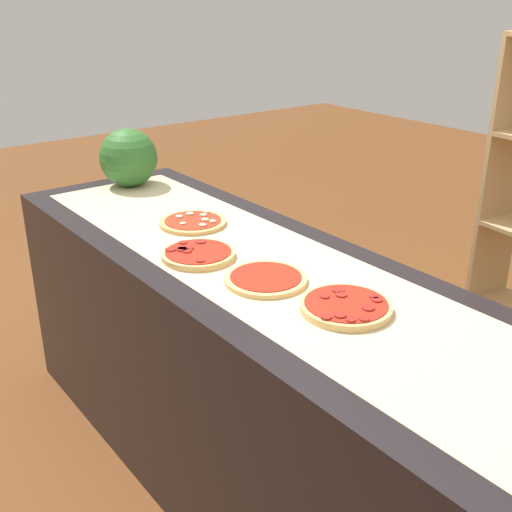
{
  "coord_description": "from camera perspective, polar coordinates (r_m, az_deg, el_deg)",
  "views": [
    {
      "loc": [
        1.47,
        -1.13,
        1.7
      ],
      "look_at": [
        0.0,
        0.0,
        0.91
      ],
      "focal_mm": 44.24,
      "sensor_mm": 36.0,
      "label": 1
    }
  ],
  "objects": [
    {
      "name": "ground_plane",
      "position": [
        2.51,
        0.0,
        -19.36
      ],
      "size": [
        12.0,
        12.0,
        0.0
      ],
      "primitive_type": "plane",
      "color": "brown"
    },
    {
      "name": "pizza_mushroom_0",
      "position": [
        2.35,
        -5.72,
        3.07
      ],
      "size": [
        0.25,
        0.25,
        0.02
      ],
      "color": "tan",
      "rests_on": "parchment_paper"
    },
    {
      "name": "watermelon",
      "position": [
        2.85,
        -11.46,
        8.7
      ],
      "size": [
        0.25,
        0.25,
        0.25
      ],
      "primitive_type": "sphere",
      "color": "#2D6628",
      "rests_on": "counter"
    },
    {
      "name": "pizza_pepperoni_1",
      "position": [
        2.06,
        -5.27,
        0.16
      ],
      "size": [
        0.24,
        0.24,
        0.03
      ],
      "color": "#DBB26B",
      "rests_on": "parchment_paper"
    },
    {
      "name": "pizza_plain_2",
      "position": [
        1.88,
        0.89,
        -2.08
      ],
      "size": [
        0.25,
        0.25,
        0.02
      ],
      "color": "#DBB26B",
      "rests_on": "parchment_paper"
    },
    {
      "name": "counter",
      "position": [
        2.24,
        0.0,
        -10.96
      ],
      "size": [
        2.36,
        0.72,
        0.89
      ],
      "primitive_type": "cube",
      "color": "black",
      "rests_on": "ground_plane"
    },
    {
      "name": "pizza_pepperoni_3",
      "position": [
        1.73,
        8.14,
        -4.54
      ],
      "size": [
        0.25,
        0.25,
        0.03
      ],
      "color": "#DBB26B",
      "rests_on": "parchment_paper"
    },
    {
      "name": "parchment_paper",
      "position": [
        2.03,
        0.0,
        -0.49
      ],
      "size": [
        2.16,
        0.54,
        0.0
      ],
      "primitive_type": "cube",
      "color": "beige",
      "rests_on": "counter"
    }
  ]
}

